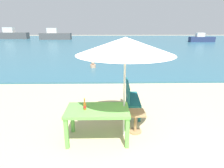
{
  "coord_description": "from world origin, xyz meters",
  "views": [
    {
      "loc": [
        -0.51,
        -3.17,
        2.5
      ],
      "look_at": [
        -0.38,
        3.0,
        0.6
      ],
      "focal_mm": 29.76,
      "sensor_mm": 36.0,
      "label": 1
    }
  ],
  "objects_px": {
    "boat_ferry": "(55,35)",
    "side_table_wood": "(135,119)",
    "swimmer_person": "(93,65)",
    "beer_bottle_amber": "(85,106)",
    "bench_teal_center": "(131,96)",
    "patio_umbrella": "(125,46)",
    "boat_barge": "(12,35)",
    "boat_sailboat": "(201,39)",
    "picnic_table_green": "(98,113)"
  },
  "relations": [
    {
      "from": "boat_ferry",
      "to": "side_table_wood",
      "type": "bearing_deg",
      "value": -72.02
    },
    {
      "from": "swimmer_person",
      "to": "boat_ferry",
      "type": "relative_size",
      "value": 0.07
    },
    {
      "from": "beer_bottle_amber",
      "to": "bench_teal_center",
      "type": "bearing_deg",
      "value": 49.55
    },
    {
      "from": "patio_umbrella",
      "to": "boat_barge",
      "type": "xyz_separation_m",
      "value": [
        -20.8,
        37.35,
        -1.18
      ]
    },
    {
      "from": "side_table_wood",
      "to": "beer_bottle_amber",
      "type": "bearing_deg",
      "value": -165.42
    },
    {
      "from": "patio_umbrella",
      "to": "bench_teal_center",
      "type": "bearing_deg",
      "value": 75.85
    },
    {
      "from": "beer_bottle_amber",
      "to": "boat_ferry",
      "type": "xyz_separation_m",
      "value": [
        -10.19,
        35.32,
        0.04
      ]
    },
    {
      "from": "side_table_wood",
      "to": "boat_sailboat",
      "type": "height_order",
      "value": "boat_sailboat"
    },
    {
      "from": "swimmer_person",
      "to": "boat_barge",
      "type": "xyz_separation_m",
      "value": [
        -19.5,
        29.91,
        0.69
      ]
    },
    {
      "from": "bench_teal_center",
      "to": "boat_barge",
      "type": "height_order",
      "value": "boat_barge"
    },
    {
      "from": "boat_sailboat",
      "to": "patio_umbrella",
      "type": "bearing_deg",
      "value": -118.96
    },
    {
      "from": "beer_bottle_amber",
      "to": "boat_barge",
      "type": "height_order",
      "value": "boat_barge"
    },
    {
      "from": "patio_umbrella",
      "to": "bench_teal_center",
      "type": "relative_size",
      "value": 1.9
    },
    {
      "from": "side_table_wood",
      "to": "bench_teal_center",
      "type": "xyz_separation_m",
      "value": [
        0.01,
        1.08,
        0.19
      ]
    },
    {
      "from": "beer_bottle_amber",
      "to": "boat_ferry",
      "type": "distance_m",
      "value": 36.76
    },
    {
      "from": "beer_bottle_amber",
      "to": "bench_teal_center",
      "type": "relative_size",
      "value": 0.22
    },
    {
      "from": "bench_teal_center",
      "to": "boat_ferry",
      "type": "bearing_deg",
      "value": 108.52
    },
    {
      "from": "patio_umbrella",
      "to": "bench_teal_center",
      "type": "distance_m",
      "value": 2.01
    },
    {
      "from": "boat_ferry",
      "to": "boat_sailboat",
      "type": "xyz_separation_m",
      "value": [
        26.64,
        -7.0,
        -0.26
      ]
    },
    {
      "from": "beer_bottle_amber",
      "to": "patio_umbrella",
      "type": "relative_size",
      "value": 0.12
    },
    {
      "from": "picnic_table_green",
      "to": "patio_umbrella",
      "type": "relative_size",
      "value": 0.61
    },
    {
      "from": "beer_bottle_amber",
      "to": "boat_ferry",
      "type": "bearing_deg",
      "value": 106.09
    },
    {
      "from": "boat_barge",
      "to": "boat_ferry",
      "type": "height_order",
      "value": "boat_barge"
    },
    {
      "from": "bench_teal_center",
      "to": "swimmer_person",
      "type": "relative_size",
      "value": 2.96
    },
    {
      "from": "boat_barge",
      "to": "boat_ferry",
      "type": "xyz_separation_m",
      "value": [
        9.73,
        -2.21,
        -0.04
      ]
    },
    {
      "from": "picnic_table_green",
      "to": "boat_barge",
      "type": "height_order",
      "value": "boat_barge"
    },
    {
      "from": "side_table_wood",
      "to": "bench_teal_center",
      "type": "relative_size",
      "value": 0.45
    },
    {
      "from": "picnic_table_green",
      "to": "boat_barge",
      "type": "bearing_deg",
      "value": 118.29
    },
    {
      "from": "patio_umbrella",
      "to": "bench_teal_center",
      "type": "height_order",
      "value": "patio_umbrella"
    },
    {
      "from": "boat_ferry",
      "to": "picnic_table_green",
      "type": "bearing_deg",
      "value": -73.5
    },
    {
      "from": "picnic_table_green",
      "to": "boat_sailboat",
      "type": "bearing_deg",
      "value": 60.25
    },
    {
      "from": "bench_teal_center",
      "to": "swimmer_person",
      "type": "bearing_deg",
      "value": 104.43
    },
    {
      "from": "side_table_wood",
      "to": "boat_sailboat",
      "type": "relative_size",
      "value": 0.13
    },
    {
      "from": "boat_sailboat",
      "to": "picnic_table_green",
      "type": "bearing_deg",
      "value": -119.75
    },
    {
      "from": "patio_umbrella",
      "to": "boat_barge",
      "type": "height_order",
      "value": "boat_barge"
    },
    {
      "from": "patio_umbrella",
      "to": "side_table_wood",
      "type": "relative_size",
      "value": 4.26
    },
    {
      "from": "patio_umbrella",
      "to": "boat_ferry",
      "type": "distance_m",
      "value": 36.86
    },
    {
      "from": "picnic_table_green",
      "to": "bench_teal_center",
      "type": "height_order",
      "value": "bench_teal_center"
    },
    {
      "from": "side_table_wood",
      "to": "bench_teal_center",
      "type": "height_order",
      "value": "bench_teal_center"
    },
    {
      "from": "beer_bottle_amber",
      "to": "side_table_wood",
      "type": "relative_size",
      "value": 0.49
    },
    {
      "from": "picnic_table_green",
      "to": "bench_teal_center",
      "type": "bearing_deg",
      "value": 56.4
    },
    {
      "from": "picnic_table_green",
      "to": "swimmer_person",
      "type": "relative_size",
      "value": 3.41
    },
    {
      "from": "boat_ferry",
      "to": "boat_sailboat",
      "type": "distance_m",
      "value": 27.54
    },
    {
      "from": "side_table_wood",
      "to": "patio_umbrella",
      "type": "bearing_deg",
      "value": -157.61
    },
    {
      "from": "bench_teal_center",
      "to": "boat_ferry",
      "type": "distance_m",
      "value": 35.79
    },
    {
      "from": "patio_umbrella",
      "to": "picnic_table_green",
      "type": "bearing_deg",
      "value": -164.87
    },
    {
      "from": "beer_bottle_amber",
      "to": "swimmer_person",
      "type": "distance_m",
      "value": 7.66
    },
    {
      "from": "boat_barge",
      "to": "boat_ferry",
      "type": "distance_m",
      "value": 9.98
    },
    {
      "from": "beer_bottle_amber",
      "to": "boat_sailboat",
      "type": "bearing_deg",
      "value": 59.85
    },
    {
      "from": "patio_umbrella",
      "to": "swimmer_person",
      "type": "relative_size",
      "value": 5.61
    }
  ]
}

